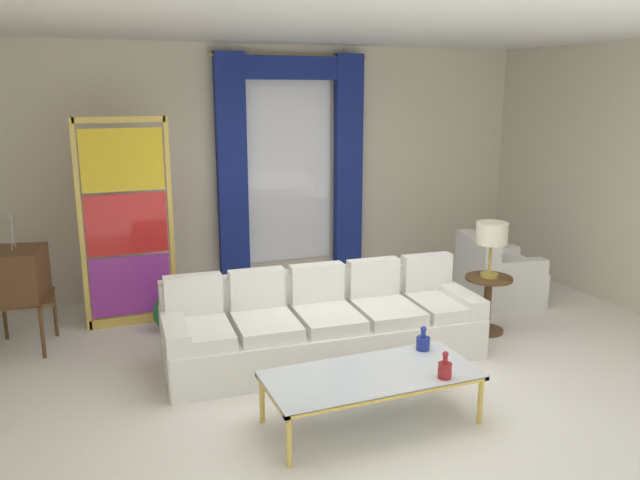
# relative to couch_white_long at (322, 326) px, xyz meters

# --- Properties ---
(ground_plane) EXTENTS (16.00, 16.00, 0.00)m
(ground_plane) POSITION_rel_couch_white_long_xyz_m (0.16, -0.56, -0.31)
(ground_plane) COLOR white
(wall_rear) EXTENTS (8.00, 0.12, 3.00)m
(wall_rear) POSITION_rel_couch_white_long_xyz_m (0.16, 2.50, 1.19)
(wall_rear) COLOR beige
(wall_rear) RESTS_ON ground
(wall_right) EXTENTS (0.12, 7.00, 3.00)m
(wall_right) POSITION_rel_couch_white_long_xyz_m (3.82, 0.04, 1.19)
(wall_right) COLOR beige
(wall_right) RESTS_ON ground
(ceiling_slab) EXTENTS (8.00, 7.60, 0.04)m
(ceiling_slab) POSITION_rel_couch_white_long_xyz_m (0.16, 0.24, 2.71)
(ceiling_slab) COLOR white
(curtained_window) EXTENTS (2.00, 0.17, 2.70)m
(curtained_window) POSITION_rel_couch_white_long_xyz_m (0.52, 2.33, 1.43)
(curtained_window) COLOR white
(curtained_window) RESTS_ON ground
(couch_white_long) EXTENTS (2.97, 1.10, 0.86)m
(couch_white_long) POSITION_rel_couch_white_long_xyz_m (0.00, 0.00, 0.00)
(couch_white_long) COLOR white
(couch_white_long) RESTS_ON ground
(coffee_table) EXTENTS (1.60, 0.71, 0.41)m
(coffee_table) POSITION_rel_couch_white_long_xyz_m (-0.12, -1.28, 0.07)
(coffee_table) COLOR silver
(coffee_table) RESTS_ON ground
(bottle_blue_decanter) EXTENTS (0.11, 0.11, 0.20)m
(bottle_blue_decanter) POSITION_rel_couch_white_long_xyz_m (0.46, -1.04, 0.17)
(bottle_blue_decanter) COLOR navy
(bottle_blue_decanter) RESTS_ON coffee_table
(bottle_crystal_tall) EXTENTS (0.10, 0.10, 0.21)m
(bottle_crystal_tall) POSITION_rel_couch_white_long_xyz_m (0.34, -1.55, 0.17)
(bottle_crystal_tall) COLOR maroon
(bottle_crystal_tall) RESTS_ON coffee_table
(vintage_tv) EXTENTS (0.62, 0.68, 1.35)m
(vintage_tv) POSITION_rel_couch_white_long_xyz_m (-2.63, 1.26, 0.42)
(vintage_tv) COLOR brown
(vintage_tv) RESTS_ON ground
(armchair_white) EXTENTS (0.94, 0.93, 0.80)m
(armchair_white) POSITION_rel_couch_white_long_xyz_m (2.53, 0.76, -0.02)
(armchair_white) COLOR white
(armchair_white) RESTS_ON ground
(stained_glass_divider) EXTENTS (0.95, 0.05, 2.20)m
(stained_glass_divider) POSITION_rel_couch_white_long_xyz_m (-1.57, 1.55, 0.75)
(stained_glass_divider) COLOR gold
(stained_glass_divider) RESTS_ON ground
(peacock_figurine) EXTENTS (0.44, 0.60, 0.50)m
(peacock_figurine) POSITION_rel_couch_white_long_xyz_m (-1.18, 1.09, -0.09)
(peacock_figurine) COLOR beige
(peacock_figurine) RESTS_ON ground
(round_side_table) EXTENTS (0.48, 0.48, 0.59)m
(round_side_table) POSITION_rel_couch_white_long_xyz_m (1.82, -0.04, 0.05)
(round_side_table) COLOR brown
(round_side_table) RESTS_ON ground
(table_lamp_brass) EXTENTS (0.32, 0.32, 0.57)m
(table_lamp_brass) POSITION_rel_couch_white_long_xyz_m (1.82, -0.04, 0.72)
(table_lamp_brass) COLOR #B29338
(table_lamp_brass) RESTS_ON round_side_table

